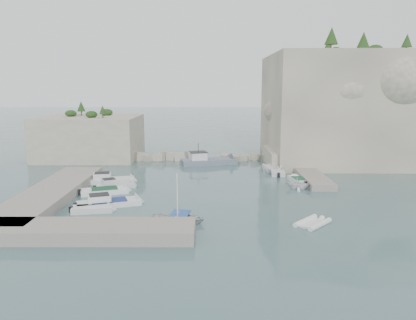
{
  "coord_description": "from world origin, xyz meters",
  "views": [
    {
      "loc": [
        0.15,
        -43.38,
        11.94
      ],
      "look_at": [
        0.0,
        6.0,
        3.0
      ],
      "focal_mm": 35.0,
      "sensor_mm": 36.0,
      "label": 1
    }
  ],
  "objects_px": {
    "motorboat_b": "(115,189)",
    "tender_east_a": "(298,189)",
    "motorboat_d": "(109,206)",
    "motorboat_e": "(92,212)",
    "inflatable_dinghy": "(312,225)",
    "tender_east_d": "(276,173)",
    "tender_east_c": "(278,173)",
    "rowboat": "(178,223)",
    "motorboat_a": "(110,182)",
    "work_boat": "(209,164)",
    "tender_east_b": "(299,183)",
    "motorboat_c": "(105,193)"
  },
  "relations": [
    {
      "from": "tender_east_d",
      "to": "work_boat",
      "type": "bearing_deg",
      "value": 51.66
    },
    {
      "from": "motorboat_b",
      "to": "rowboat",
      "type": "height_order",
      "value": "motorboat_b"
    },
    {
      "from": "tender_east_c",
      "to": "motorboat_e",
      "type": "bearing_deg",
      "value": 136.66
    },
    {
      "from": "tender_east_a",
      "to": "motorboat_e",
      "type": "bearing_deg",
      "value": 128.09
    },
    {
      "from": "tender_east_b",
      "to": "inflatable_dinghy",
      "type": "bearing_deg",
      "value": 160.95
    },
    {
      "from": "motorboat_c",
      "to": "work_boat",
      "type": "bearing_deg",
      "value": 38.1
    },
    {
      "from": "motorboat_a",
      "to": "rowboat",
      "type": "height_order",
      "value": "motorboat_a"
    },
    {
      "from": "motorboat_d",
      "to": "motorboat_e",
      "type": "distance_m",
      "value": 2.27
    },
    {
      "from": "work_boat",
      "to": "tender_east_a",
      "type": "bearing_deg",
      "value": -69.36
    },
    {
      "from": "tender_east_b",
      "to": "tender_east_d",
      "type": "distance_m",
      "value": 6.34
    },
    {
      "from": "tender_east_b",
      "to": "tender_east_a",
      "type": "bearing_deg",
      "value": 155.06
    },
    {
      "from": "motorboat_a",
      "to": "tender_east_a",
      "type": "distance_m",
      "value": 23.38
    },
    {
      "from": "motorboat_e",
      "to": "work_boat",
      "type": "bearing_deg",
      "value": 55.26
    },
    {
      "from": "tender_east_b",
      "to": "work_boat",
      "type": "height_order",
      "value": "work_boat"
    },
    {
      "from": "motorboat_a",
      "to": "inflatable_dinghy",
      "type": "xyz_separation_m",
      "value": [
        21.71,
        -15.9,
        0.0
      ]
    },
    {
      "from": "motorboat_a",
      "to": "motorboat_e",
      "type": "xyz_separation_m",
      "value": [
        1.27,
        -12.23,
        0.0
      ]
    },
    {
      "from": "motorboat_b",
      "to": "motorboat_e",
      "type": "height_order",
      "value": "motorboat_b"
    },
    {
      "from": "motorboat_e",
      "to": "tender_east_a",
      "type": "height_order",
      "value": "tender_east_a"
    },
    {
      "from": "work_boat",
      "to": "tender_east_b",
      "type": "bearing_deg",
      "value": -61.09
    },
    {
      "from": "motorboat_e",
      "to": "tender_east_a",
      "type": "relative_size",
      "value": 1.46
    },
    {
      "from": "tender_east_a",
      "to": "motorboat_d",
      "type": "bearing_deg",
      "value": 124.51
    },
    {
      "from": "motorboat_e",
      "to": "rowboat",
      "type": "xyz_separation_m",
      "value": [
        8.52,
        -3.2,
        0.0
      ]
    },
    {
      "from": "motorboat_b",
      "to": "motorboat_e",
      "type": "distance_m",
      "value": 9.0
    },
    {
      "from": "motorboat_b",
      "to": "tender_east_b",
      "type": "xyz_separation_m",
      "value": [
        22.52,
        3.13,
        0.0
      ]
    },
    {
      "from": "inflatable_dinghy",
      "to": "tender_east_d",
      "type": "xyz_separation_m",
      "value": [
        0.36,
        21.86,
        0.0
      ]
    },
    {
      "from": "tender_east_c",
      "to": "tender_east_d",
      "type": "xyz_separation_m",
      "value": [
        -0.1,
        0.53,
        0.0
      ]
    },
    {
      "from": "rowboat",
      "to": "tender_east_b",
      "type": "relative_size",
      "value": 1.12
    },
    {
      "from": "inflatable_dinghy",
      "to": "work_boat",
      "type": "relative_size",
      "value": 0.4
    },
    {
      "from": "motorboat_e",
      "to": "inflatable_dinghy",
      "type": "bearing_deg",
      "value": -20.01
    },
    {
      "from": "motorboat_c",
      "to": "tender_east_b",
      "type": "height_order",
      "value": "same"
    },
    {
      "from": "motorboat_a",
      "to": "motorboat_b",
      "type": "bearing_deg",
      "value": -76.33
    },
    {
      "from": "tender_east_c",
      "to": "tender_east_d",
      "type": "bearing_deg",
      "value": 17.11
    },
    {
      "from": "inflatable_dinghy",
      "to": "tender_east_d",
      "type": "relative_size",
      "value": 0.89
    },
    {
      "from": "motorboat_a",
      "to": "motorboat_c",
      "type": "bearing_deg",
      "value": -92.48
    },
    {
      "from": "motorboat_d",
      "to": "tender_east_a",
      "type": "height_order",
      "value": "tender_east_a"
    },
    {
      "from": "motorboat_d",
      "to": "tender_east_c",
      "type": "height_order",
      "value": "motorboat_d"
    },
    {
      "from": "motorboat_e",
      "to": "rowboat",
      "type": "bearing_deg",
      "value": -30.4
    },
    {
      "from": "motorboat_c",
      "to": "tender_east_b",
      "type": "xyz_separation_m",
      "value": [
        23.23,
        5.24,
        0.0
      ]
    },
    {
      "from": "motorboat_e",
      "to": "tender_east_c",
      "type": "relative_size",
      "value": 0.77
    },
    {
      "from": "tender_east_a",
      "to": "tender_east_d",
      "type": "height_order",
      "value": "tender_east_d"
    },
    {
      "from": "motorboat_e",
      "to": "tender_east_b",
      "type": "xyz_separation_m",
      "value": [
        22.66,
        12.14,
        0.0
      ]
    },
    {
      "from": "rowboat",
      "to": "work_boat",
      "type": "height_order",
      "value": "work_boat"
    },
    {
      "from": "motorboat_b",
      "to": "work_boat",
      "type": "bearing_deg",
      "value": 27.14
    },
    {
      "from": "tender_east_d",
      "to": "tender_east_c",
      "type": "bearing_deg",
      "value": -174.76
    },
    {
      "from": "motorboat_b",
      "to": "tender_east_a",
      "type": "bearing_deg",
      "value": -26.76
    },
    {
      "from": "motorboat_e",
      "to": "tender_east_c",
      "type": "distance_m",
      "value": 27.36
    },
    {
      "from": "tender_east_b",
      "to": "work_boat",
      "type": "relative_size",
      "value": 0.47
    },
    {
      "from": "motorboat_b",
      "to": "motorboat_a",
      "type": "bearing_deg",
      "value": 86.76
    },
    {
      "from": "tender_east_c",
      "to": "work_boat",
      "type": "height_order",
      "value": "work_boat"
    },
    {
      "from": "motorboat_d",
      "to": "rowboat",
      "type": "relative_size",
      "value": 1.43
    }
  ]
}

